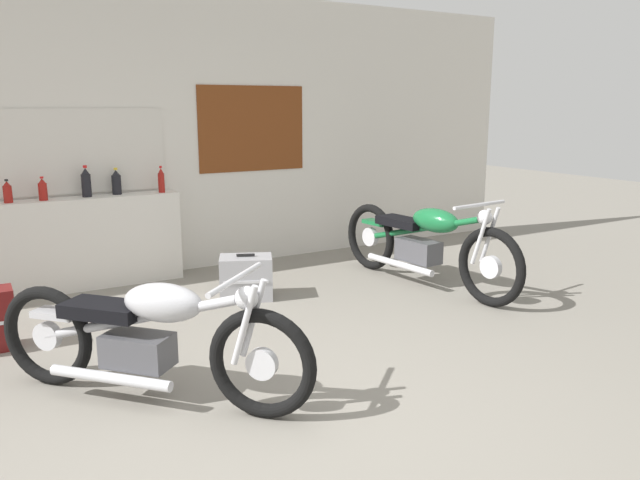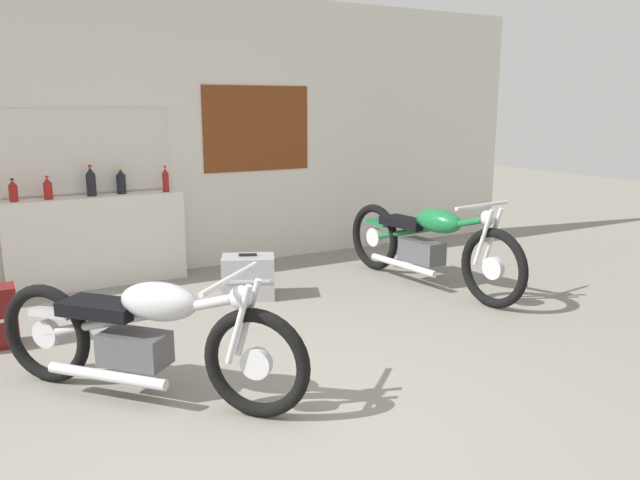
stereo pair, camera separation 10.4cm
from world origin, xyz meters
name	(u,v)px [view 1 (the left image)]	position (x,y,z in m)	size (l,w,h in m)	color
ground_plane	(267,436)	(0.00, 0.00, 0.00)	(24.00, 24.00, 0.00)	gray
wall_back	(102,136)	(-0.01, 3.50, 1.40)	(10.00, 0.07, 2.80)	silver
sill_counter	(93,242)	(-0.20, 3.32, 0.43)	(1.62, 0.28, 0.86)	silver
bottle_leftmost	(8,192)	(-0.87, 3.31, 0.95)	(0.07, 0.07, 0.21)	maroon
bottle_left_center	(43,190)	(-0.59, 3.31, 0.95)	(0.08, 0.08, 0.21)	maroon
bottle_center	(86,183)	(-0.21, 3.34, 0.99)	(0.09, 0.09, 0.29)	black
bottle_right_center	(116,183)	(0.06, 3.37, 0.97)	(0.09, 0.09, 0.25)	black
bottle_rightmost	(161,181)	(0.47, 3.28, 0.97)	(0.06, 0.06, 0.26)	maroon
motorcycle_silver	(147,335)	(-0.41, 0.72, 0.40)	(1.42, 1.56, 0.80)	black
motorcycle_green	(424,242)	(2.50, 1.76, 0.43)	(0.64, 2.23, 0.87)	black
hard_case_silver	(246,277)	(0.88, 2.25, 0.19)	(0.55, 0.47, 0.41)	#9E9EA3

